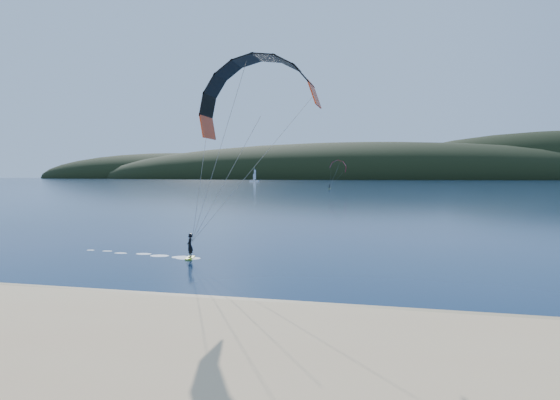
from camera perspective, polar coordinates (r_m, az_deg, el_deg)
name	(u,v)px	position (r m, az deg, el deg)	size (l,w,h in m)	color
ground	(172,332)	(21.19, -12.63, -14.98)	(1800.00, 1800.00, 0.00)	#081F3A
wet_sand	(212,303)	(25.12, -8.03, -11.94)	(220.00, 2.50, 0.10)	#937C55
headland	(389,179)	(763.45, 12.76, 2.44)	(1200.00, 310.00, 140.00)	black
kitesurfer_near	(256,122)	(31.52, -2.84, 9.18)	(21.87, 7.79, 13.33)	#ADDC19
kitesurfer_far	(338,169)	(220.17, 6.82, 3.67)	(8.77, 4.93, 12.15)	#ADDC19
sailboat	(254,181)	(441.17, -3.03, 2.27)	(9.32, 5.76, 12.96)	white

